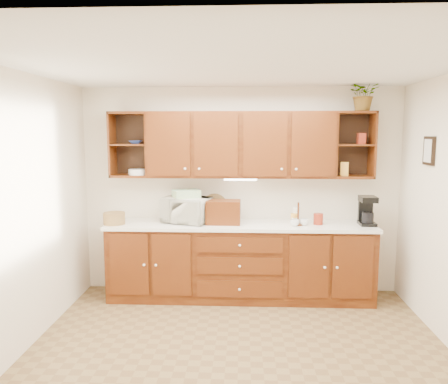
# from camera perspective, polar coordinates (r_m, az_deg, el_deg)

# --- Properties ---
(floor) EXTENTS (4.00, 4.00, 0.00)m
(floor) POSITION_cam_1_polar(r_m,az_deg,el_deg) (4.29, 1.86, -20.62)
(floor) COLOR brown
(floor) RESTS_ON ground
(ceiling) EXTENTS (4.00, 4.00, 0.00)m
(ceiling) POSITION_cam_1_polar(r_m,az_deg,el_deg) (3.81, 2.04, 16.21)
(ceiling) COLOR white
(ceiling) RESTS_ON back_wall
(back_wall) EXTENTS (4.00, 0.00, 4.00)m
(back_wall) POSITION_cam_1_polar(r_m,az_deg,el_deg) (5.57, 2.16, 0.16)
(back_wall) COLOR #F1E4CB
(back_wall) RESTS_ON floor
(left_wall) EXTENTS (0.00, 3.50, 3.50)m
(left_wall) POSITION_cam_1_polar(r_m,az_deg,el_deg) (4.35, -25.43, -2.78)
(left_wall) COLOR #F1E4CB
(left_wall) RESTS_ON floor
(base_cabinets) EXTENTS (3.20, 0.60, 0.90)m
(base_cabinets) POSITION_cam_1_polar(r_m,az_deg,el_deg) (5.46, 2.08, -9.14)
(base_cabinets) COLOR #381206
(base_cabinets) RESTS_ON floor
(countertop) EXTENTS (3.24, 0.64, 0.04)m
(countertop) POSITION_cam_1_polar(r_m,az_deg,el_deg) (5.33, 2.11, -4.34)
(countertop) COLOR white
(countertop) RESTS_ON base_cabinets
(upper_cabinets) EXTENTS (3.20, 0.33, 0.80)m
(upper_cabinets) POSITION_cam_1_polar(r_m,az_deg,el_deg) (5.36, 2.28, 6.21)
(upper_cabinets) COLOR #381206
(upper_cabinets) RESTS_ON back_wall
(undercabinet_light) EXTENTS (0.40, 0.05, 0.02)m
(undercabinet_light) POSITION_cam_1_polar(r_m,az_deg,el_deg) (5.34, 2.15, 1.66)
(undercabinet_light) COLOR white
(undercabinet_light) RESTS_ON upper_cabinets
(framed_picture) EXTENTS (0.03, 0.24, 0.30)m
(framed_picture) POSITION_cam_1_polar(r_m,az_deg,el_deg) (5.06, 25.22, 4.89)
(framed_picture) COLOR black
(framed_picture) RESTS_ON right_wall
(wicker_basket) EXTENTS (0.27, 0.27, 0.14)m
(wicker_basket) POSITION_cam_1_polar(r_m,az_deg,el_deg) (5.44, -14.14, -3.36)
(wicker_basket) COLOR olive
(wicker_basket) RESTS_ON countertop
(microwave) EXTENTS (0.65, 0.54, 0.31)m
(microwave) POSITION_cam_1_polar(r_m,az_deg,el_deg) (5.39, -4.92, -2.34)
(microwave) COLOR beige
(microwave) RESTS_ON countertop
(towel_stack) EXTENTS (0.37, 0.33, 0.09)m
(towel_stack) POSITION_cam_1_polar(r_m,az_deg,el_deg) (5.36, -4.95, -0.22)
(towel_stack) COLOR #E5EC6F
(towel_stack) RESTS_ON microwave
(wine_bottle) EXTENTS (0.08, 0.08, 0.33)m
(wine_bottle) POSITION_cam_1_polar(r_m,az_deg,el_deg) (5.51, -5.78, -2.03)
(wine_bottle) COLOR black
(wine_bottle) RESTS_ON countertop
(woven_tray) EXTENTS (0.34, 0.12, 0.33)m
(woven_tray) POSITION_cam_1_polar(r_m,az_deg,el_deg) (5.58, -1.23, -3.47)
(woven_tray) COLOR olive
(woven_tray) RESTS_ON countertop
(bread_box) EXTENTS (0.41, 0.26, 0.29)m
(bread_box) POSITION_cam_1_polar(r_m,az_deg,el_deg) (5.28, -0.09, -2.64)
(bread_box) COLOR #381206
(bread_box) RESTS_ON countertop
(mug_tree) EXTENTS (0.24, 0.24, 0.28)m
(mug_tree) POSITION_cam_1_polar(r_m,az_deg,el_deg) (5.30, 9.64, -3.83)
(mug_tree) COLOR #381206
(mug_tree) RESTS_ON countertop
(canister_red) EXTENTS (0.14, 0.14, 0.13)m
(canister_red) POSITION_cam_1_polar(r_m,az_deg,el_deg) (5.38, 12.20, -3.47)
(canister_red) COLOR maroon
(canister_red) RESTS_ON countertop
(canister_white) EXTENTS (0.09, 0.09, 0.19)m
(canister_white) POSITION_cam_1_polar(r_m,az_deg,el_deg) (5.47, 9.41, -2.92)
(canister_white) COLOR white
(canister_white) RESTS_ON countertop
(canister_yellow) EXTENTS (0.10, 0.10, 0.12)m
(canister_yellow) POSITION_cam_1_polar(r_m,az_deg,el_deg) (5.41, 9.14, -3.41)
(canister_yellow) COLOR gold
(canister_yellow) RESTS_ON countertop
(coffee_maker) EXTENTS (0.19, 0.25, 0.35)m
(coffee_maker) POSITION_cam_1_polar(r_m,az_deg,el_deg) (5.50, 18.18, -2.38)
(coffee_maker) COLOR black
(coffee_maker) RESTS_ON countertop
(bowl_stack) EXTENTS (0.17, 0.17, 0.04)m
(bowl_stack) POSITION_cam_1_polar(r_m,az_deg,el_deg) (5.51, -11.48, 6.39)
(bowl_stack) COLOR navy
(bowl_stack) RESTS_ON upper_cabinets
(plate_stack) EXTENTS (0.27, 0.27, 0.07)m
(plate_stack) POSITION_cam_1_polar(r_m,az_deg,el_deg) (5.50, -11.19, 2.59)
(plate_stack) COLOR white
(plate_stack) RESTS_ON upper_cabinets
(pantry_box_yellow) EXTENTS (0.11, 0.09, 0.16)m
(pantry_box_yellow) POSITION_cam_1_polar(r_m,az_deg,el_deg) (5.48, 15.47, 2.92)
(pantry_box_yellow) COLOR gold
(pantry_box_yellow) RESTS_ON upper_cabinets
(pantry_box_red) EXTENTS (0.09, 0.08, 0.13)m
(pantry_box_red) POSITION_cam_1_polar(r_m,az_deg,el_deg) (5.51, 17.51, 6.67)
(pantry_box_red) COLOR maroon
(pantry_box_red) RESTS_ON upper_cabinets
(potted_plant) EXTENTS (0.39, 0.34, 0.40)m
(potted_plant) POSITION_cam_1_polar(r_m,az_deg,el_deg) (5.52, 17.86, 12.08)
(potted_plant) COLOR #999999
(potted_plant) RESTS_ON upper_cabinets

